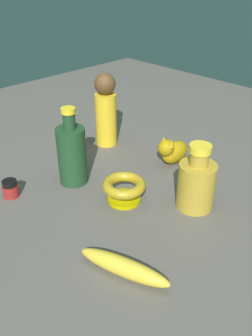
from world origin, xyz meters
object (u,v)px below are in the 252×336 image
bottle_tall (72,154)px  person_figure_adult (106,110)px  cat_figurine (173,151)px  bowl (124,188)px  banana (124,267)px  bottle_short (196,183)px  nail_polish_jar (11,189)px

bottle_tall → person_figure_adult: 0.24m
cat_figurine → bowl: 0.24m
bowl → banana: bowl is taller
bottle_tall → bowl: size_ratio=1.97×
bottle_tall → banana: (0.33, -0.14, -0.07)m
bottle_short → bowl: size_ratio=1.56×
bottle_tall → banana: bottle_tall is taller
bottle_short → banana: size_ratio=0.87×
bottle_tall → banana: size_ratio=1.10×
bottle_short → person_figure_adult: size_ratio=0.72×
bottle_tall → person_figure_adult: (-0.11, 0.22, 0.03)m
person_figure_adult → banana: size_ratio=1.21×
nail_polish_jar → bottle_short: size_ratio=0.27×
bowl → bottle_tall: bearing=-168.2°
bottle_tall → cat_figurine: size_ratio=1.59×
bottle_tall → nail_polish_jar: bottle_tall is taller
nail_polish_jar → cat_figurine: (0.18, 0.42, 0.02)m
person_figure_adult → bottle_short: bearing=-10.7°
cat_figurine → bowl: size_ratio=1.24×
nail_polish_jar → person_figure_adult: size_ratio=0.19×
bottle_short → cat_figurine: bearing=143.2°
person_figure_adult → banana: person_figure_adult is taller
bottle_tall → bottle_short: 0.33m
cat_figurine → bowl: cat_figurine is taller
nail_polish_jar → bowl: bowl is taller
nail_polish_jar → bottle_short: (0.35, 0.30, 0.04)m
nail_polish_jar → banana: 0.39m
bowl → banana: (0.17, -0.17, -0.02)m
bottle_short → person_figure_adult: 0.41m
bowl → banana: bearing=-44.4°
cat_figurine → person_figure_adult: 0.25m
person_figure_adult → bowl: 0.33m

